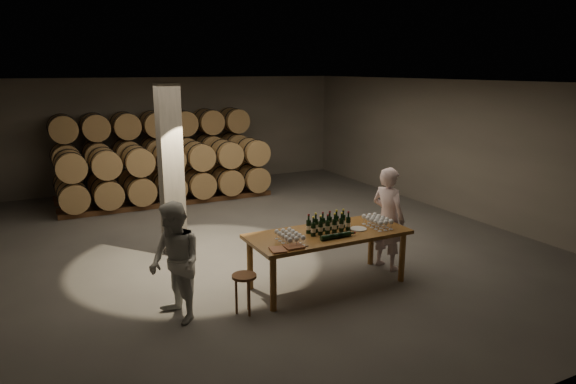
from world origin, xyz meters
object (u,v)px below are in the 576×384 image
stool (244,282)px  person_man (388,218)px  notebook_near (294,247)px  plate (358,229)px  tasting_table (328,238)px  bottle_cluster (329,225)px  person_woman (175,263)px

stool → person_man: (2.91, 0.49, 0.42)m
notebook_near → stool: size_ratio=0.46×
stool → plate: bearing=6.3°
plate → notebook_near: size_ratio=1.01×
tasting_table → plate: plate is taller
bottle_cluster → person_woman: size_ratio=0.43×
plate → person_woman: size_ratio=0.16×
notebook_near → tasting_table: bearing=27.1°
person_man → person_woman: (-3.83, -0.24, -0.06)m
plate → stool: plate is taller
plate → person_woman: person_woman is taller
tasting_table → person_woman: person_woman is taller
bottle_cluster → plate: bearing=-12.5°
plate → person_woman: 3.02m
bottle_cluster → notebook_near: bottle_cluster is taller
tasting_table → person_man: 1.34m
bottle_cluster → stool: bearing=-168.0°
plate → notebook_near: bearing=-167.4°
notebook_near → stool: (-0.76, 0.07, -0.43)m
person_woman → notebook_near: bearing=66.3°
bottle_cluster → stool: bottle_cluster is taller
tasting_table → person_man: person_man is taller
bottle_cluster → notebook_near: (-0.85, -0.41, -0.10)m
notebook_near → person_woman: 1.71m
bottle_cluster → notebook_near: 0.95m
notebook_near → person_man: size_ratio=0.15×
bottle_cluster → person_man: size_ratio=0.40×
stool → person_woman: person_woman is taller
tasting_table → plate: (0.52, -0.09, 0.11)m
tasting_table → person_man: (1.33, 0.17, 0.11)m
plate → person_man: (0.80, 0.26, 0.00)m
notebook_near → person_woman: person_woman is taller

